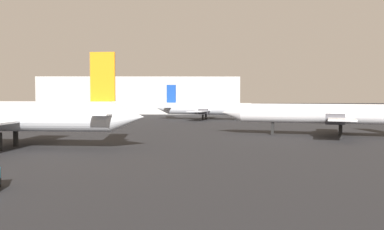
% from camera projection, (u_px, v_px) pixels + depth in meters
% --- Properties ---
extents(airplane_distant, '(32.48, 19.34, 10.98)m').
position_uv_depth(airplane_distant, '(333.00, 114.00, 62.35)').
color(airplane_distant, white).
rests_on(airplane_distant, ground_plane).
extents(airplane_far_left, '(27.34, 19.13, 8.82)m').
position_uv_depth(airplane_far_left, '(208.00, 109.00, 105.31)').
color(airplane_far_left, silver).
rests_on(airplane_far_left, ground_plane).
extents(terminal_building, '(64.88, 26.20, 12.05)m').
position_uv_depth(terminal_building, '(142.00, 95.00, 146.24)').
color(terminal_building, '#B7B7B2').
rests_on(terminal_building, ground_plane).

